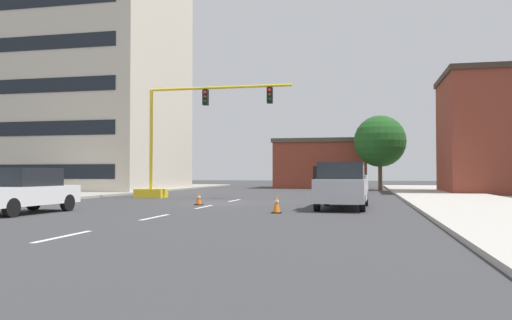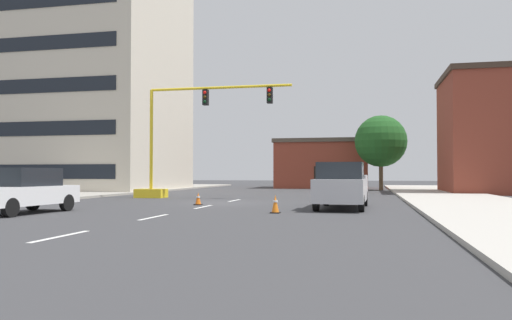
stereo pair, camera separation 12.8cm
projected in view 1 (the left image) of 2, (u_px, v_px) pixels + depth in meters
ground_plane at (222, 203)px, 25.96m from camera, size 160.00×160.00×0.00m
sidewalk_left at (88, 194)px, 36.36m from camera, size 6.00×56.00×0.14m
sidewalk_right at (449, 197)px, 31.22m from camera, size 6.00×56.00×0.14m
lane_stripe_seg_0 at (63, 236)px, 12.28m from camera, size 0.16×2.40×0.01m
lane_stripe_seg_1 at (155, 217)px, 17.66m from camera, size 0.16×2.40×0.01m
lane_stripe_seg_2 at (204, 207)px, 23.03m from camera, size 0.16×2.40×0.01m
lane_stripe_seg_3 at (234, 200)px, 28.41m from camera, size 0.16×2.40×0.01m
building_tall_left at (98, 60)px, 45.44m from camera, size 13.43×14.14×23.40m
building_brick_center at (322, 164)px, 52.95m from camera, size 9.44×8.02×4.98m
traffic_signal_gantry at (170, 161)px, 31.43m from camera, size 9.80×1.20×6.83m
tree_right_far at (380, 141)px, 45.57m from camera, size 4.63×4.63×6.73m
pickup_truck_silver at (343, 186)px, 21.98m from camera, size 2.18×5.46×1.99m
sedan_white_near_left at (24, 190)px, 19.29m from camera, size 2.17×4.62×1.74m
traffic_cone_roadside_a at (277, 204)px, 19.46m from camera, size 0.36×0.36×0.72m
traffic_cone_roadside_b at (199, 199)px, 24.45m from camera, size 0.36×0.36×0.60m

